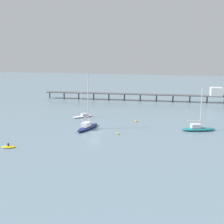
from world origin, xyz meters
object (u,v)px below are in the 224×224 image
Objects in this scene: mooring_buoy_near at (118,133)px; sailboat_white at (83,116)px; dinghy_yellow at (8,147)px; sailboat_teal at (198,128)px; sailboat_navy at (87,126)px; mooring_buoy_mid at (136,121)px; pier at (167,93)px.

sailboat_white is at bearing 134.02° from mooring_buoy_near.
sailboat_white is 30.84m from dinghy_yellow.
sailboat_teal is 33.91m from sailboat_white.
sailboat_white is at bearing 115.69° from sailboat_navy.
sailboat_navy is 4.55× the size of dinghy_yellow.
dinghy_yellow is 35.81m from mooring_buoy_mid.
mooring_buoy_near is (14.81, -15.32, -0.25)m from sailboat_white.
sailboat_navy is at bearing -133.71° from mooring_buoy_mid.
pier is at bearing 81.77° from mooring_buoy_mid.
mooring_buoy_near is at bearing -16.70° from sailboat_navy.
sailboat_white is 14.11m from sailboat_navy.
dinghy_yellow is at bearing -98.43° from sailboat_white.
sailboat_white reaches higher than dinghy_yellow.
mooring_buoy_near is (19.33, 15.18, 0.05)m from dinghy_yellow.
sailboat_teal is (11.09, -42.79, -2.69)m from pier.
dinghy_yellow is (-10.64, -17.79, -0.63)m from sailboat_navy.
pier is 9.40× the size of sailboat_white.
sailboat_teal is 0.77× the size of sailboat_navy.
pier is 24.04× the size of dinghy_yellow.
sailboat_navy reaches higher than sailboat_teal.
sailboat_white is 16.77m from mooring_buoy_mid.
mooring_buoy_near is (-7.33, -51.36, -3.12)m from pier.
mooring_buoy_near is 13.79m from mooring_buoy_mid.
sailboat_navy reaches higher than mooring_buoy_mid.
dinghy_yellow is 6.10× the size of mooring_buoy_near.
sailboat_navy is 20.74m from dinghy_yellow.
dinghy_yellow is 24.58m from mooring_buoy_near.
sailboat_teal is at bearing 12.39° from sailboat_navy.
mooring_buoy_near is at bearing -155.06° from sailboat_teal.
sailboat_navy reaches higher than dinghy_yellow.
sailboat_teal is 3.49× the size of dinghy_yellow.
mooring_buoy_mid is at bearing -5.66° from sailboat_white.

